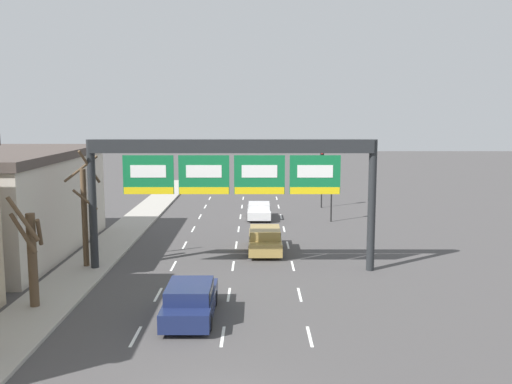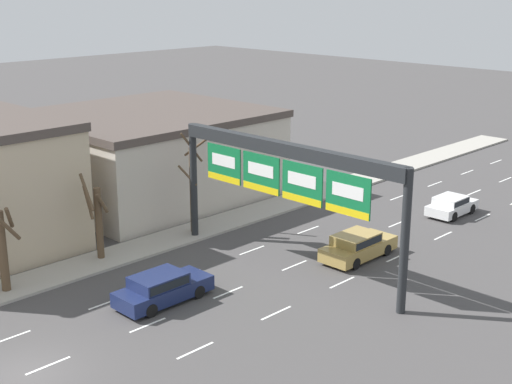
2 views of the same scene
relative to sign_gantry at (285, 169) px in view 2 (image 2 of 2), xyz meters
name	(u,v)px [view 2 (image 2 of 2)]	position (x,y,z in m)	size (l,w,h in m)	color
ground_plane	(26,375)	(0.00, -15.11, -5.65)	(220.00, 220.00, 0.00)	#474444
lane_dashes	(263,278)	(0.00, -1.61, -5.65)	(6.72, 67.00, 0.01)	white
sign_gantry	(285,169)	(0.00, 0.00, 0.00)	(15.22, 0.70, 7.02)	#232628
building_far	(149,153)	(-16.74, 3.79, -2.56)	(14.16, 15.41, 6.16)	beige
car_gold	(358,245)	(1.81, 4.15, -4.85)	(1.99, 4.86, 1.51)	#A88947
car_navy	(162,287)	(-1.44, -7.14, -4.85)	(1.98, 4.88, 1.50)	#19234C
car_white	(451,205)	(1.51, 14.89, -4.94)	(1.85, 3.95, 1.31)	silver
tree_bare_second	(97,218)	(-8.26, -6.18, -3.15)	(1.38, 1.25, 4.87)	brown
tree_bare_third	(2,244)	(-7.87, -11.91, -3.05)	(1.71, 1.70, 4.93)	brown
tree_bare_furthest	(192,184)	(-7.94, 0.40, -2.44)	(2.15, 2.16, 6.34)	brown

